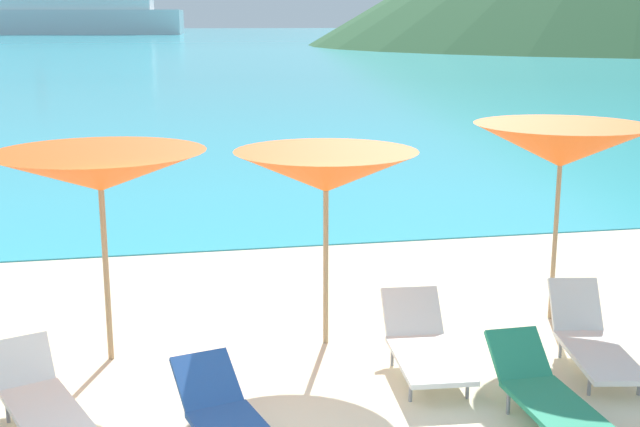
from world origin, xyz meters
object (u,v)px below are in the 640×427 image
(lounge_chair_5, at_px, (41,400))
(lounge_chair_7, at_px, (424,345))
(umbrella_2, at_px, (100,171))
(lounge_chair_9, at_px, (230,420))
(cruise_ship, at_px, (64,9))
(umbrella_4, at_px, (561,146))
(lounge_chair_4, at_px, (544,391))
(lounge_chair_6, at_px, (592,340))
(umbrella_3, at_px, (326,172))

(lounge_chair_5, bearing_deg, lounge_chair_7, -13.91)
(umbrella_2, relative_size, lounge_chair_9, 1.24)
(lounge_chair_5, xyz_separation_m, cruise_ship, (-21.28, 231.00, 6.33))
(lounge_chair_7, xyz_separation_m, cruise_ship, (-24.88, 230.51, 6.30))
(lounge_chair_7, bearing_deg, umbrella_2, 166.86)
(umbrella_4, distance_m, lounge_chair_7, 2.92)
(umbrella_4, height_order, lounge_chair_7, umbrella_4)
(lounge_chair_4, xyz_separation_m, lounge_chair_6, (1.02, 1.03, -0.01))
(lounge_chair_7, bearing_deg, umbrella_4, 36.12)
(umbrella_2, xyz_separation_m, lounge_chair_5, (-0.51, -1.47, -1.72))
(lounge_chair_5, bearing_deg, umbrella_3, 6.10)
(umbrella_2, distance_m, lounge_chair_6, 5.24)
(umbrella_4, xyz_separation_m, cruise_ship, (-26.86, 229.29, 4.54))
(umbrella_2, xyz_separation_m, lounge_chair_7, (3.09, -0.98, -1.69))
(lounge_chair_5, relative_size, cruise_ship, 0.03)
(lounge_chair_5, height_order, lounge_chair_6, lounge_chair_6)
(umbrella_3, distance_m, lounge_chair_7, 2.04)
(umbrella_3, bearing_deg, lounge_chair_4, -55.78)
(umbrella_4, relative_size, lounge_chair_9, 1.30)
(umbrella_2, height_order, lounge_chair_9, umbrella_2)
(lounge_chair_4, xyz_separation_m, lounge_chair_5, (-4.29, 0.73, -0.02))
(umbrella_2, height_order, lounge_chair_5, umbrella_2)
(umbrella_2, distance_m, lounge_chair_4, 4.69)
(umbrella_4, bearing_deg, umbrella_3, -175.16)
(umbrella_2, height_order, cruise_ship, cruise_ship)
(lounge_chair_6, bearing_deg, umbrella_3, 165.37)
(lounge_chair_5, relative_size, lounge_chair_6, 0.93)
(umbrella_3, relative_size, lounge_chair_6, 1.25)
(lounge_chair_7, bearing_deg, lounge_chair_6, -1.65)
(lounge_chair_6, bearing_deg, lounge_chair_9, -155.89)
(umbrella_2, relative_size, lounge_chair_4, 1.41)
(lounge_chair_4, bearing_deg, lounge_chair_9, 176.76)
(lounge_chair_6, xyz_separation_m, lounge_chair_7, (-1.72, 0.19, 0.01))
(umbrella_3, relative_size, lounge_chair_5, 1.34)
(umbrella_2, xyz_separation_m, umbrella_4, (5.07, 0.24, 0.07))
(umbrella_3, relative_size, lounge_chair_9, 1.21)
(umbrella_2, relative_size, umbrella_3, 1.02)
(umbrella_2, xyz_separation_m, umbrella_3, (2.29, 0.00, -0.09))
(lounge_chair_5, height_order, lounge_chair_7, lounge_chair_7)
(umbrella_3, height_order, lounge_chair_6, umbrella_3)
(umbrella_3, distance_m, cruise_ship, 230.84)
(lounge_chair_6, relative_size, lounge_chair_9, 0.97)
(umbrella_3, bearing_deg, umbrella_2, -179.95)
(lounge_chair_6, height_order, cruise_ship, cruise_ship)
(lounge_chair_6, relative_size, lounge_chair_7, 1.06)
(cruise_ship, bearing_deg, umbrella_2, -73.04)
(umbrella_3, height_order, cruise_ship, cruise_ship)
(lounge_chair_5, height_order, lounge_chair_9, lounge_chair_5)
(lounge_chair_5, bearing_deg, lounge_chair_4, -31.20)
(umbrella_3, bearing_deg, lounge_chair_6, -24.93)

